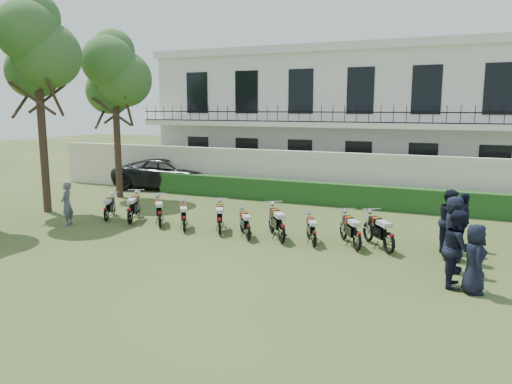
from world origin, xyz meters
TOP-DOWN VIEW (x-y plane):
  - ground at (0.00, 0.00)m, footprint 100.00×100.00m
  - perimeter_wall at (0.00, 8.00)m, footprint 30.00×0.35m
  - hedge at (1.00, 7.20)m, footprint 18.00×0.60m
  - building at (0.00, 13.96)m, footprint 20.40×9.60m
  - tree_west_mid at (-9.46, 1.00)m, footprint 3.40×3.20m
  - tree_west_near at (-8.96, 5.00)m, footprint 3.40×3.20m
  - motorcycle_0 at (-5.94, 0.49)m, footprint 0.92×1.60m
  - motorcycle_1 at (-4.79, 0.46)m, footprint 1.02×1.88m
  - motorcycle_2 at (-3.51, 0.52)m, footprint 1.25×1.61m
  - motorcycle_3 at (-2.36, 0.33)m, footprint 1.10×1.59m
  - motorcycle_4 at (-1.03, 0.48)m, footprint 1.02×1.76m
  - motorcycle_5 at (0.17, 0.21)m, footprint 1.10×1.49m
  - motorcycle_6 at (1.30, 0.34)m, footprint 1.29×1.77m
  - motorcycle_7 at (2.37, 0.36)m, footprint 0.87×1.58m
  - motorcycle_8 at (3.69, 0.48)m, footprint 1.12×1.73m
  - motorcycle_9 at (4.62, 0.56)m, footprint 1.32×1.71m
  - suv at (-8.22, 8.12)m, footprint 6.25×3.71m
  - inspector at (-6.86, -0.53)m, footprint 0.58×0.69m
  - officer_0 at (6.95, -1.77)m, footprint 0.71×0.91m
  - officer_1 at (6.58, -1.45)m, footprint 0.76×0.96m
  - officer_2 at (6.43, -0.36)m, footprint 0.55×1.14m
  - officer_3 at (6.36, 0.79)m, footprint 0.63×0.93m
  - officer_4 at (6.23, 1.71)m, footprint 0.76×0.96m
  - officer_5 at (6.57, 2.18)m, footprint 0.49×1.05m

SIDE VIEW (x-z plane):
  - ground at x=0.00m, z-range 0.00..0.00m
  - motorcycle_7 at x=2.37m, z-range -0.04..0.90m
  - motorcycle_5 at x=0.17m, z-range -0.04..0.93m
  - motorcycle_0 at x=-5.94m, z-range -0.04..0.93m
  - motorcycle_3 at x=-2.36m, z-range -0.04..0.97m
  - motorcycle_4 at x=-1.03m, z-range -0.04..1.02m
  - motorcycle_2 at x=-3.51m, z-range -0.04..1.02m
  - motorcycle_8 at x=3.69m, z-range -0.04..1.04m
  - hedge at x=1.00m, z-range 0.00..1.00m
  - motorcycle_1 at x=-4.79m, z-range -0.04..1.07m
  - motorcycle_9 at x=4.62m, z-range -0.04..1.08m
  - motorcycle_6 at x=1.30m, z-range -0.04..1.10m
  - inspector at x=-6.86m, z-range 0.00..1.61m
  - suv at x=-8.22m, z-range 0.00..1.63m
  - officer_0 at x=6.95m, z-range 0.00..1.66m
  - officer_5 at x=6.57m, z-range 0.00..1.74m
  - officer_3 at x=6.36m, z-range 0.00..1.85m
  - officer_2 at x=6.43m, z-range 0.00..1.89m
  - officer_4 at x=6.23m, z-range 0.00..1.90m
  - officer_1 at x=6.58m, z-range 0.00..1.90m
  - perimeter_wall at x=0.00m, z-range 0.02..2.32m
  - building at x=0.00m, z-range 0.01..7.41m
  - tree_west_near at x=-8.96m, z-range 1.94..9.84m
  - tree_west_mid at x=-9.46m, z-range 2.26..11.08m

